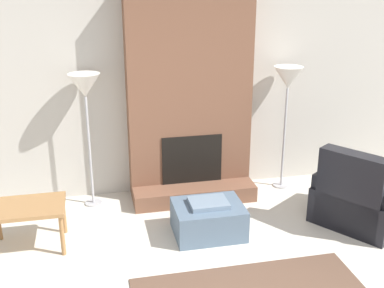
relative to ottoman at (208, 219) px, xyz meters
The scene contains 7 objects.
wall_back 1.70m from the ottoman, 88.84° to the left, with size 7.03×0.06×2.60m, color #BCB7AD.
fireplace 1.48m from the ottoman, 88.61° to the left, with size 1.50×0.64×2.60m.
ottoman is the anchor object (origin of this frame).
armchair 1.70m from the ottoman, ahead, with size 1.19×1.20×0.91m.
side_table 1.86m from the ottoman, behind, with size 0.74×0.53×0.47m.
floor_lamp_left 1.99m from the ottoman, 140.27° to the left, with size 0.36×0.36×1.61m.
floor_lamp_right 2.01m from the ottoman, 38.63° to the left, with size 0.36×0.36×1.59m.
Camera 1 is at (-1.17, -2.53, 2.67)m, focal length 45.00 mm.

